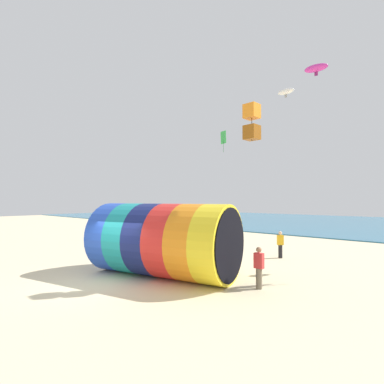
% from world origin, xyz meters
% --- Properties ---
extents(ground_plane, '(120.00, 120.00, 0.00)m').
position_xyz_m(ground_plane, '(0.00, 0.00, 0.00)').
color(ground_plane, beige).
extents(sea, '(120.00, 40.00, 0.10)m').
position_xyz_m(sea, '(0.00, 41.10, 0.05)').
color(sea, teal).
rests_on(sea, ground).
extents(giant_inflatable_tube, '(7.16, 4.69, 3.31)m').
position_xyz_m(giant_inflatable_tube, '(1.03, 2.48, 1.65)').
color(giant_inflatable_tube, blue).
rests_on(giant_inflatable_tube, ground).
extents(kite_handler, '(0.37, 0.24, 1.63)m').
position_xyz_m(kite_handler, '(5.24, 3.70, 0.83)').
color(kite_handler, '#726651').
rests_on(kite_handler, ground).
extents(kite_white_parafoil, '(0.95, 0.43, 0.52)m').
position_xyz_m(kite_white_parafoil, '(4.20, 8.58, 9.38)').
color(kite_white_parafoil, white).
extents(kite_magenta_parafoil, '(1.41, 0.79, 0.76)m').
position_xyz_m(kite_magenta_parafoil, '(4.90, 11.22, 11.33)').
color(kite_magenta_parafoil, '#D1339E').
extents(kite_green_diamond, '(0.81, 0.33, 2.02)m').
position_xyz_m(kite_green_diamond, '(-5.62, 16.37, 9.44)').
color(kite_green_diamond, green).
extents(kite_orange_box, '(0.59, 0.59, 1.61)m').
position_xyz_m(kite_orange_box, '(4.61, 4.27, 6.80)').
color(kite_orange_box, orange).
extents(bystander_near_water, '(0.42, 0.40, 1.60)m').
position_xyz_m(bystander_near_water, '(3.09, 10.10, 0.81)').
color(bystander_near_water, black).
rests_on(bystander_near_water, ground).
extents(bystander_mid_beach, '(0.41, 0.32, 1.54)m').
position_xyz_m(bystander_mid_beach, '(-5.38, 6.65, 0.78)').
color(bystander_mid_beach, '#726651').
rests_on(bystander_mid_beach, ground).
extents(bystander_far_left, '(0.40, 0.42, 1.76)m').
position_xyz_m(bystander_far_left, '(-11.81, 13.01, 0.90)').
color(bystander_far_left, '#726651').
rests_on(bystander_far_left, ground).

